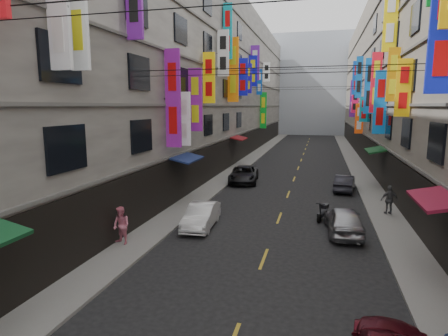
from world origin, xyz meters
The scene contains 16 objects.
sidewalk_left centered at (-6.00, 42.00, 0.06)m, with size 2.00×90.00×0.12m, color slate.
sidewalk_right centered at (6.00, 42.00, 0.06)m, with size 2.00×90.00×0.12m, color slate.
building_row_left centered at (-11.99, 42.00, 9.49)m, with size 10.14×90.00×19.00m.
building_row_right centered at (11.99, 42.00, 9.49)m, with size 10.14×90.00×19.00m.
haze_block centered at (0.00, 92.00, 11.00)m, with size 18.00×8.00×22.00m, color #A6ADB9.
shop_signage centered at (-0.27, 35.09, 9.09)m, with size 14.00×55.00×12.53m.
street_awnings centered at (-1.26, 26.00, 3.00)m, with size 13.99×35.20×0.41m.
overhead_cables centered at (0.00, 30.00, 8.80)m, with size 14.00×38.04×1.24m.
lane_markings centered at (0.00, 39.00, 0.00)m, with size 0.12×80.20×0.01m.
scooter_far_right centered at (2.44, 24.27, 0.44)m, with size 0.77×1.75×1.14m.
car_left_mid centered at (-3.83, 21.31, 0.63)m, with size 1.34×3.83×1.26m, color white.
car_left_far centered at (-4.00, 33.43, 0.68)m, with size 2.25×4.88×1.36m, color black.
car_right_mid centered at (3.40, 22.10, 0.70)m, with size 1.66×4.12×1.40m, color #A4A3A7.
car_right_far centered at (4.00, 32.14, 0.62)m, with size 1.31×3.76×1.24m, color #26262E.
pedestrian_lfar centered at (-6.49, 17.79, 0.99)m, with size 0.84×0.58×1.74m, color pink.
pedestrian_rfar centered at (6.13, 26.00, 0.97)m, with size 1.00×0.57×1.70m, color #4F4F51.
Camera 1 is at (2.10, 3.17, 6.34)m, focal length 30.00 mm.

